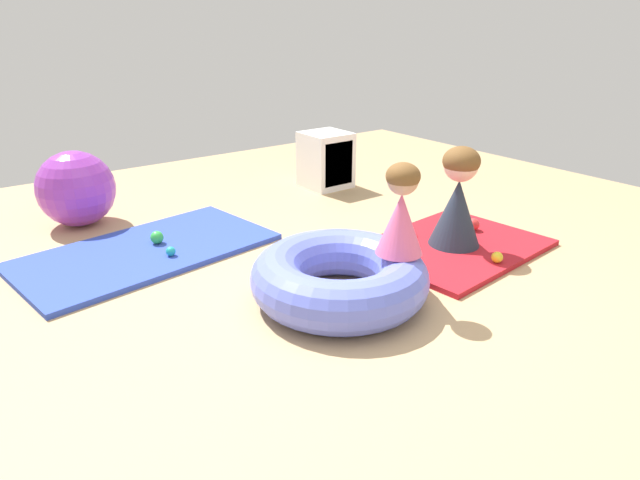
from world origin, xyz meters
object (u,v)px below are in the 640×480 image
(child_in_pink, at_px, (401,210))
(play_ball_teal, at_px, (171,251))
(inflatable_cushion, at_px, (339,277))
(play_ball_orange, at_px, (407,229))
(exercise_ball_large, at_px, (76,189))
(play_ball_yellow, at_px, (497,257))
(play_ball_green, at_px, (157,237))
(adult_seated, at_px, (458,198))
(storage_cube, at_px, (327,160))
(play_ball_red, at_px, (473,224))

(child_in_pink, height_order, play_ball_teal, child_in_pink)
(inflatable_cushion, relative_size, play_ball_orange, 10.66)
(exercise_ball_large, bearing_deg, play_ball_yellow, -51.68)
(play_ball_green, bearing_deg, exercise_ball_large, 109.80)
(adult_seated, xyz_separation_m, play_ball_orange, (-0.15, 0.34, -0.31))
(adult_seated, xyz_separation_m, exercise_ball_large, (-2.12, 2.24, -0.09))
(adult_seated, bearing_deg, exercise_ball_large, -122.55)
(storage_cube, bearing_deg, child_in_pink, -117.37)
(play_ball_red, bearing_deg, storage_cube, 93.78)
(adult_seated, distance_m, play_ball_teal, 2.13)
(play_ball_teal, bearing_deg, play_ball_red, -24.17)
(play_ball_teal, bearing_deg, play_ball_orange, -23.68)
(child_in_pink, bearing_deg, exercise_ball_large, -11.88)
(adult_seated, distance_m, play_ball_red, 0.48)
(play_ball_teal, bearing_deg, storage_cube, 21.77)
(play_ball_red, height_order, play_ball_yellow, play_ball_red)
(adult_seated, bearing_deg, storage_cube, -172.95)
(storage_cube, bearing_deg, play_ball_orange, -104.00)
(child_in_pink, xyz_separation_m, play_ball_yellow, (0.89, -0.09, -0.51))
(play_ball_yellow, height_order, play_ball_green, play_ball_green)
(exercise_ball_large, bearing_deg, play_ball_orange, -44.02)
(play_ball_green, relative_size, storage_cube, 0.18)
(play_ball_teal, distance_m, play_ball_orange, 1.81)
(storage_cube, bearing_deg, play_ball_teal, -158.23)
(play_ball_orange, height_order, storage_cube, storage_cube)
(exercise_ball_large, bearing_deg, play_ball_red, -40.96)
(child_in_pink, bearing_deg, play_ball_red, -108.58)
(exercise_ball_large, bearing_deg, adult_seated, -46.63)
(play_ball_orange, xyz_separation_m, storage_cube, (0.38, 1.54, 0.19))
(play_ball_teal, height_order, exercise_ball_large, exercise_ball_large)
(inflatable_cushion, relative_size, child_in_pink, 1.97)
(child_in_pink, relative_size, play_ball_orange, 5.42)
(storage_cube, bearing_deg, adult_seated, -97.02)
(inflatable_cushion, relative_size, adult_seated, 1.47)
(play_ball_red, bearing_deg, exercise_ball_large, 139.04)
(inflatable_cushion, relative_size, play_ball_teal, 15.85)
(play_ball_teal, height_order, storage_cube, storage_cube)
(play_ball_red, relative_size, storage_cube, 0.18)
(play_ball_yellow, distance_m, storage_cube, 2.32)
(inflatable_cushion, xyz_separation_m, play_ball_orange, (1.05, 0.46, -0.07))
(storage_cube, bearing_deg, exercise_ball_large, 171.30)
(adult_seated, relative_size, play_ball_green, 7.57)
(child_in_pink, relative_size, exercise_ball_large, 0.88)
(adult_seated, distance_m, play_ball_green, 2.27)
(adult_seated, height_order, storage_cube, adult_seated)
(exercise_ball_large, bearing_deg, play_ball_green, -70.20)
(inflatable_cushion, height_order, play_ball_green, inflatable_cushion)
(child_in_pink, bearing_deg, play_ball_yellow, -132.72)
(exercise_ball_large, bearing_deg, inflatable_cushion, -68.89)
(play_ball_orange, bearing_deg, play_ball_red, -25.75)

